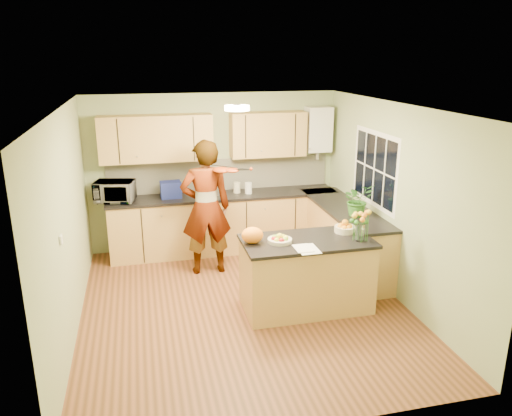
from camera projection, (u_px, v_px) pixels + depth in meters
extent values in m
plane|color=#543118|center=(244.00, 306.00, 6.36)|extent=(4.50, 4.50, 0.00)
cube|color=white|center=(242.00, 107.00, 5.62)|extent=(4.00, 4.50, 0.02)
cube|color=#97A979|center=(214.00, 171.00, 8.08)|extent=(4.00, 0.02, 2.50)
cube|color=#97A979|center=(302.00, 298.00, 3.90)|extent=(4.00, 0.02, 2.50)
cube|color=#97A979|center=(67.00, 225.00, 5.55)|extent=(0.02, 4.50, 2.50)
cube|color=#97A979|center=(395.00, 202.00, 6.43)|extent=(0.02, 4.50, 2.50)
cube|color=#B18447|center=(224.00, 223.00, 8.06)|extent=(3.60, 0.60, 0.90)
cube|color=black|center=(224.00, 196.00, 7.91)|extent=(3.64, 0.62, 0.04)
cube|color=#B18447|center=(344.00, 239.00, 7.39)|extent=(0.60, 2.20, 0.90)
cube|color=black|center=(345.00, 209.00, 7.25)|extent=(0.62, 2.24, 0.04)
cube|color=silver|center=(221.00, 174.00, 8.10)|extent=(3.60, 0.02, 0.52)
cube|color=#B18447|center=(156.00, 138.00, 7.54)|extent=(1.70, 0.34, 0.70)
cube|color=#B18447|center=(268.00, 134.00, 7.93)|extent=(1.20, 0.34, 0.70)
cube|color=white|center=(318.00, 129.00, 8.11)|extent=(0.40, 0.30, 0.72)
cylinder|color=silver|center=(317.00, 153.00, 8.23)|extent=(0.06, 0.06, 0.20)
cube|color=white|center=(375.00, 169.00, 6.90)|extent=(0.01, 1.30, 1.05)
cube|color=black|center=(374.00, 169.00, 6.90)|extent=(0.01, 1.18, 0.92)
cube|color=white|center=(61.00, 240.00, 4.98)|extent=(0.02, 0.09, 0.09)
cylinder|color=#FFEABF|center=(237.00, 108.00, 5.91)|extent=(0.30, 0.30, 0.06)
cylinder|color=white|center=(237.00, 105.00, 5.90)|extent=(0.10, 0.10, 0.02)
cube|color=#B18447|center=(306.00, 275.00, 6.20)|extent=(1.55, 0.78, 0.87)
cube|color=black|center=(307.00, 241.00, 6.07)|extent=(1.59, 0.82, 0.04)
cylinder|color=beige|center=(280.00, 240.00, 5.98)|extent=(0.29, 0.29, 0.04)
cylinder|color=beige|center=(345.00, 229.00, 6.31)|extent=(0.26, 0.26, 0.08)
cylinder|color=silver|center=(360.00, 232.00, 6.00)|extent=(0.11, 0.11, 0.22)
ellipsoid|color=orange|center=(252.00, 235.00, 5.93)|extent=(0.30, 0.27, 0.20)
cube|color=white|center=(308.00, 249.00, 5.76)|extent=(0.24, 0.32, 0.01)
imported|color=#DF9E88|center=(206.00, 208.00, 7.09)|extent=(0.72, 0.47, 1.96)
imported|color=white|center=(115.00, 191.00, 7.48)|extent=(0.64, 0.50, 0.31)
cube|color=navy|center=(171.00, 190.00, 7.71)|extent=(0.32, 0.24, 0.25)
cylinder|color=silver|center=(214.00, 187.00, 7.86)|extent=(0.18, 0.18, 0.25)
sphere|color=black|center=(214.00, 177.00, 7.81)|extent=(0.09, 0.09, 0.09)
cylinder|color=beige|center=(237.00, 188.00, 7.98)|extent=(0.14, 0.14, 0.17)
cylinder|color=white|center=(248.00, 188.00, 7.94)|extent=(0.14, 0.14, 0.17)
imported|color=#337326|center=(358.00, 200.00, 6.81)|extent=(0.45, 0.40, 0.45)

